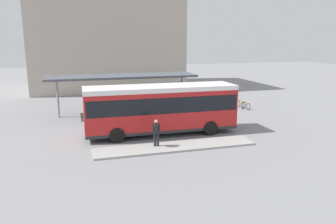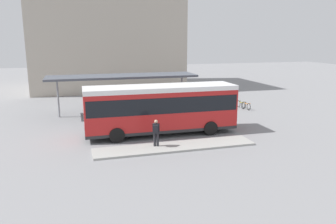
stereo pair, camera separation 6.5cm
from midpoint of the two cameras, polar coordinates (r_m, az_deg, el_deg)
ground_plane at (r=22.56m, az=-1.32°, el=-3.78°), size 120.00×120.00×0.00m
curb_island at (r=19.70m, az=1.21°, el=-6.06°), size 9.74×1.80×0.12m
city_bus at (r=22.10m, az=-1.32°, el=1.03°), size 10.19×2.79×3.32m
pedestrian_waiting at (r=19.33m, az=-2.17°, el=-3.37°), size 0.48×0.51×1.61m
bicycle_orange at (r=31.13m, az=13.37°, el=1.08°), size 0.48×1.54×0.66m
bicycle_yellow at (r=31.59m, az=12.44°, el=1.29°), size 0.48×1.54×0.67m
station_shelter at (r=28.45m, az=-8.02°, el=6.11°), size 12.63×3.26×3.34m
potted_planter_near_shelter at (r=26.75m, az=-5.65°, el=0.39°), size 0.87×0.87×1.40m
station_building at (r=45.54m, az=-11.02°, el=14.05°), size 18.41×13.46×15.42m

